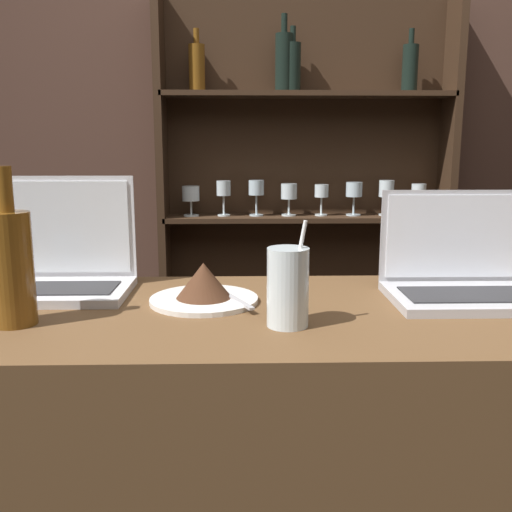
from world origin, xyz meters
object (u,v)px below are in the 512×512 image
at_px(laptop_far, 464,275).
at_px(water_glass, 288,287).
at_px(wine_bottle_amber, 11,266).
at_px(cake_plate, 204,287).
at_px(laptop_near, 54,265).

xyz_separation_m(laptop_far, water_glass, (-0.38, -0.18, 0.02)).
bearing_deg(water_glass, wine_bottle_amber, 177.66).
bearing_deg(wine_bottle_amber, water_glass, -2.34).
height_order(cake_plate, wine_bottle_amber, wine_bottle_amber).
bearing_deg(wine_bottle_amber, cake_plate, 22.56).
height_order(water_glass, wine_bottle_amber, wine_bottle_amber).
height_order(laptop_far, water_glass, laptop_far).
bearing_deg(cake_plate, laptop_far, 2.63).
xyz_separation_m(cake_plate, water_glass, (0.16, -0.16, 0.04)).
height_order(laptop_far, wine_bottle_amber, wine_bottle_amber).
height_order(laptop_near, water_glass, laptop_near).
bearing_deg(laptop_far, cake_plate, -177.37).
relative_size(laptop_near, wine_bottle_amber, 1.19).
distance_m(laptop_far, cake_plate, 0.54).
bearing_deg(water_glass, cake_plate, 135.36).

